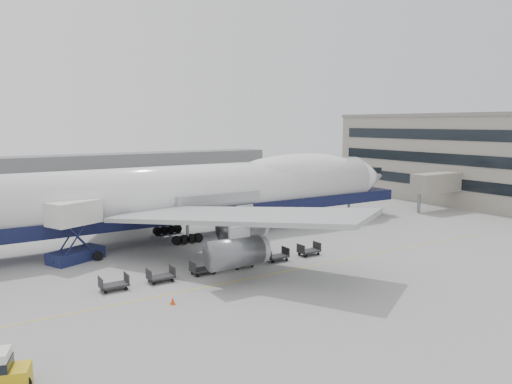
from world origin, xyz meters
TOP-DOWN VIEW (x-y plane):
  - ground at (0.00, 0.00)m, footprint 260.00×260.00m
  - apron_line at (0.00, -6.00)m, footprint 60.00×0.15m
  - hangar at (-10.00, 70.00)m, footprint 110.00×8.00m
  - airliner at (0.64, 12.00)m, footprint 67.00×55.30m
  - catering_truck at (-15.66, 8.52)m, footprint 5.98×5.12m
  - traffic_cone at (-12.28, -8.24)m, footprint 0.41×0.41m
  - dolly_0 at (-15.13, -2.57)m, footprint 2.30×1.35m
  - dolly_1 at (-10.97, -2.57)m, footprint 2.30×1.35m
  - dolly_2 at (-6.80, -2.57)m, footprint 2.30×1.35m
  - dolly_3 at (-2.63, -2.57)m, footprint 2.30×1.35m
  - dolly_4 at (1.53, -2.57)m, footprint 2.30×1.35m
  - dolly_5 at (5.70, -2.57)m, footprint 2.30×1.35m

SIDE VIEW (x-z plane):
  - ground at x=0.00m, z-range 0.00..0.00m
  - apron_line at x=0.00m, z-range 0.00..0.01m
  - traffic_cone at x=-12.28m, z-range -0.02..0.59m
  - dolly_0 at x=-15.13m, z-range -0.12..1.18m
  - dolly_1 at x=-10.97m, z-range -0.12..1.18m
  - dolly_2 at x=-6.80m, z-range -0.12..1.18m
  - dolly_3 at x=-2.63m, z-range -0.12..1.18m
  - dolly_4 at x=1.53m, z-range -0.12..1.18m
  - dolly_5 at x=5.70m, z-range -0.12..1.18m
  - catering_truck at x=-15.66m, z-range 0.36..6.55m
  - hangar at x=-10.00m, z-range 0.00..7.00m
  - airliner at x=0.64m, z-range -4.37..15.61m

